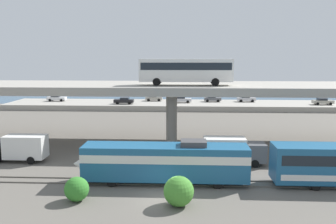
{
  "coord_description": "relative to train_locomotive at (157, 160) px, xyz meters",
  "views": [
    {
      "loc": [
        1.95,
        -28.83,
        11.94
      ],
      "look_at": [
        -0.37,
        17.5,
        4.76
      ],
      "focal_mm": 38.43,
      "sensor_mm": 36.0,
      "label": 1
    }
  ],
  "objects": [
    {
      "name": "pier_parking_lot",
      "position": [
        0.73,
        51.0,
        -1.58
      ],
      "size": [
        79.55,
        12.77,
        1.22
      ],
      "primitive_type": "cube",
      "color": "#9E998E",
      "rests_on": "ground_plane"
    },
    {
      "name": "parked_car_0",
      "position": [
        9.05,
        53.02,
        -0.2
      ],
      "size": [
        4.04,
        1.86,
        1.5
      ],
      "color": "#515459",
      "rests_on": "pier_parking_lot"
    },
    {
      "name": "parked_car_6",
      "position": [
        17.1,
        53.33,
        -0.2
      ],
      "size": [
        4.36,
        1.86,
        1.5
      ],
      "color": "#B7B7BC",
      "rests_on": "pier_parking_lot"
    },
    {
      "name": "rail_strip_near",
      "position": [
        0.73,
        -0.73,
        -2.13
      ],
      "size": [
        110.0,
        0.12,
        0.12
      ],
      "primitive_type": "cube",
      "color": "#59544C",
      "rests_on": "ground_plane"
    },
    {
      "name": "ground_plane",
      "position": [
        0.73,
        -4.0,
        -2.19
      ],
      "size": [
        260.0,
        260.0,
        0.0
      ],
      "primitive_type": "plane",
      "color": "#605B54"
    },
    {
      "name": "highway_overpass",
      "position": [
        0.73,
        16.0,
        5.37
      ],
      "size": [
        96.0,
        12.74,
        8.24
      ],
      "color": "#9E998E",
      "rests_on": "ground_plane"
    },
    {
      "name": "train_locomotive",
      "position": [
        0.0,
        0.0,
        0.0
      ],
      "size": [
        16.64,
        3.04,
        4.18
      ],
      "rotation": [
        0.0,
        0.0,
        3.14
      ],
      "color": "#1E5984",
      "rests_on": "ground_plane"
    },
    {
      "name": "parked_car_2",
      "position": [
        33.39,
        48.8,
        -0.2
      ],
      "size": [
        4.49,
        1.82,
        1.5
      ],
      "color": "#9E998C",
      "rests_on": "pier_parking_lot"
    },
    {
      "name": "service_truck_west",
      "position": [
        -16.49,
        6.31,
        -0.55
      ],
      "size": [
        6.8,
        2.46,
        3.04
      ],
      "rotation": [
        0.0,
        0.0,
        3.14
      ],
      "color": "black",
      "rests_on": "ground_plane"
    },
    {
      "name": "shrub_right",
      "position": [
        2.17,
        -5.29,
        -0.96
      ],
      "size": [
        2.46,
        2.46,
        2.46
      ],
      "primitive_type": "sphere",
      "color": "#43892F",
      "rests_on": "ground_plane"
    },
    {
      "name": "parked_car_4",
      "position": [
        -5.13,
        53.98,
        -0.2
      ],
      "size": [
        4.08,
        1.99,
        1.5
      ],
      "color": "#9E998C",
      "rests_on": "pier_parking_lot"
    },
    {
      "name": "transit_bus_on_overpass",
      "position": [
        2.68,
        14.01,
        8.11
      ],
      "size": [
        12.0,
        2.68,
        3.4
      ],
      "color": "silver",
      "rests_on": "highway_overpass"
    },
    {
      "name": "parked_car_5",
      "position": [
        1.64,
        50.98,
        -0.2
      ],
      "size": [
        4.62,
        1.88,
        1.5
      ],
      "color": "#B7B7BC",
      "rests_on": "pier_parking_lot"
    },
    {
      "name": "parked_car_3",
      "position": [
        -28.69,
        52.33,
        -0.2
      ],
      "size": [
        4.47,
        1.86,
        1.5
      ],
      "color": "silver",
      "rests_on": "pier_parking_lot"
    },
    {
      "name": "shrub_left",
      "position": [
        -6.34,
        -4.71,
        -1.16
      ],
      "size": [
        2.06,
        2.06,
        2.06
      ],
      "primitive_type": "sphere",
      "color": "#327B2A",
      "rests_on": "ground_plane"
    },
    {
      "name": "parked_car_1",
      "position": [
        -11.42,
        47.98,
        -0.2
      ],
      "size": [
        4.47,
        1.96,
        1.5
      ],
      "rotation": [
        0.0,
        0.0,
        3.14
      ],
      "color": "black",
      "rests_on": "pier_parking_lot"
    },
    {
      "name": "harbor_water",
      "position": [
        0.73,
        74.0,
        -2.19
      ],
      "size": [
        140.0,
        36.0,
        0.01
      ],
      "primitive_type": "cube",
      "color": "#2D5170",
      "rests_on": "ground_plane"
    },
    {
      "name": "rail_strip_far",
      "position": [
        0.73,
        0.73,
        -2.13
      ],
      "size": [
        110.0,
        0.12,
        0.12
      ],
      "primitive_type": "cube",
      "color": "#59544C",
      "rests_on": "ground_plane"
    },
    {
      "name": "service_truck_east",
      "position": [
        7.9,
        6.31,
        -0.55
      ],
      "size": [
        6.8,
        2.46,
        3.04
      ],
      "color": "#515459",
      "rests_on": "ground_plane"
    }
  ]
}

